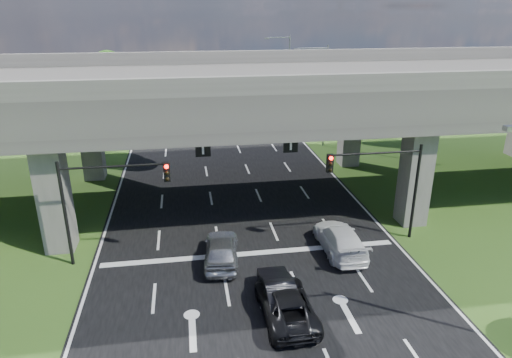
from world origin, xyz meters
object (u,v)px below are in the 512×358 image
object	(u,v)px
car_dark	(278,289)
car_white	(340,239)
streetlight_far	(322,89)
car_trailing	(286,304)
signal_right	(383,176)
streetlight_beyond	(286,68)
signal_left	(105,192)
car_silver	(221,249)

from	to	relation	value
car_dark	car_white	distance (m)	6.22
streetlight_far	car_white	xyz separation A→B (m)	(-4.99, -21.00, -5.06)
car_white	car_trailing	world-z (taller)	car_white
signal_right	car_dark	world-z (taller)	signal_right
signal_right	car_white	size ratio (longest dim) A/B	1.15
signal_right	streetlight_beyond	xyz separation A→B (m)	(2.27, 36.06, 1.66)
signal_right	car_dark	distance (m)	9.58
car_white	streetlight_far	bearing A→B (deg)	-102.72
signal_left	streetlight_far	xyz separation A→B (m)	(17.92, 20.06, 1.66)
streetlight_far	car_dark	distance (m)	27.46
signal_left	car_white	size ratio (longest dim) A/B	1.15
car_dark	streetlight_far	bearing A→B (deg)	-110.62
streetlight_beyond	car_dark	size ratio (longest dim) A/B	2.43
streetlight_far	car_trailing	distance (m)	28.50
signal_left	car_trailing	distance (m)	11.16
car_silver	car_trailing	size ratio (longest dim) A/B	0.94
signal_left	car_dark	bearing A→B (deg)	-31.72
signal_right	car_silver	distance (m)	10.25
car_silver	car_trailing	bearing A→B (deg)	121.06
signal_left	car_trailing	bearing A→B (deg)	-36.74
streetlight_far	car_silver	world-z (taller)	streetlight_far
streetlight_far	car_dark	bearing A→B (deg)	-110.73
signal_right	car_white	world-z (taller)	signal_right
signal_left	car_white	bearing A→B (deg)	-4.17
signal_left	car_silver	size ratio (longest dim) A/B	1.30
signal_left	car_white	distance (m)	13.40
streetlight_beyond	car_silver	xyz separation A→B (m)	(-11.90, -37.11, -5.03)
streetlight_beyond	car_trailing	xyz separation A→B (m)	(-9.42, -42.40, -5.13)
car_trailing	streetlight_beyond	bearing A→B (deg)	-103.90
streetlight_far	signal_right	bearing A→B (deg)	-96.47
car_trailing	signal_left	bearing A→B (deg)	-38.11
signal_left	streetlight_beyond	size ratio (longest dim) A/B	0.60
signal_left	car_dark	distance (m)	10.44
signal_right	car_silver	xyz separation A→B (m)	(-9.62, -1.06, -3.37)
signal_left	car_dark	world-z (taller)	signal_left
car_dark	streetlight_beyond	bearing A→B (deg)	-102.93
car_dark	car_trailing	bearing A→B (deg)	96.58
streetlight_beyond	car_white	bearing A→B (deg)	-97.68
signal_right	car_trailing	bearing A→B (deg)	-138.39
streetlight_far	car_trailing	xyz separation A→B (m)	(-9.42, -26.40, -5.13)
car_silver	car_dark	xyz separation A→B (m)	(2.35, -4.12, -0.11)
streetlight_far	car_white	world-z (taller)	streetlight_far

